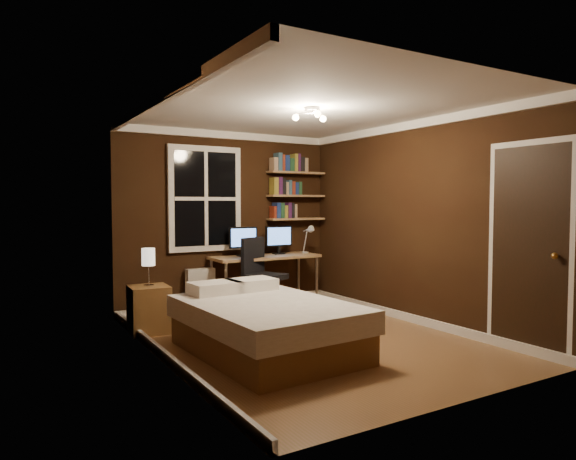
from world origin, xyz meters
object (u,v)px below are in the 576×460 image
bedside_lamp (148,267)px  monitor_left (243,241)px  monitor_right (279,240)px  office_chair (262,285)px  radiator (200,290)px  nightstand (149,309)px  bed (266,326)px  desk (265,260)px  desk_lamp (308,239)px

bedside_lamp → monitor_left: bearing=24.4°
monitor_right → office_chair: bearing=-138.0°
bedside_lamp → radiator: bearing=41.2°
nightstand → bed: bearing=-57.5°
nightstand → desk: (1.85, 0.62, 0.41)m
desk_lamp → office_chair: bearing=-161.0°
monitor_left → monitor_right: 0.58m
radiator → monitor_right: monitor_right is taller
bed → desk_lamp: 2.69m
desk → monitor_right: 0.39m
office_chair → nightstand: bearing=163.8°
bedside_lamp → nightstand: bearing=0.0°
desk → monitor_left: (-0.31, 0.08, 0.27)m
bed → monitor_left: 2.32m
radiator → monitor_left: bearing=-11.9°
bed → desk_lamp: desk_lamp is taller
bedside_lamp → office_chair: bearing=7.7°
nightstand → radiator: (0.94, 0.82, 0.02)m
radiator → monitor_left: 0.89m
bed → monitor_right: (1.34, 2.08, 0.67)m
bedside_lamp → office_chair: size_ratio=0.42×
desk → monitor_right: monitor_right is taller
desk → desk_lamp: desk_lamp is taller
desk_lamp → office_chair: (-0.95, -0.33, -0.57)m
bed → desk_lamp: size_ratio=4.45×
bed → radiator: (0.16, 2.21, 0.02)m
bedside_lamp → monitor_left: 1.70m
radiator → desk_lamp: bearing=-10.0°
bed → nightstand: size_ratio=3.62×
bed → monitor_left: monitor_left is taller
radiator → monitor_right: 1.35m
nightstand → desk_lamp: desk_lamp is taller
bedside_lamp → desk: bearing=18.5°
monitor_right → desk_lamp: bearing=-20.4°
bedside_lamp → office_chair: 1.63m
nightstand → office_chair: 1.60m
bedside_lamp → monitor_left: (1.54, 0.70, 0.19)m
bedside_lamp → office_chair: office_chair is taller
bed → monitor_right: 2.57m
nightstand → office_chair: (1.58, 0.21, 0.12)m
bed → monitor_left: (0.76, 2.08, 0.67)m
desk → monitor_left: bearing=165.9°
desk_lamp → bed: bearing=-132.2°
bedside_lamp → desk: bedside_lamp is taller
bed → monitor_right: bearing=54.2°
bedside_lamp → monitor_right: 2.23m
bed → office_chair: office_chair is taller
desk_lamp → bedside_lamp: bearing=-167.9°
nightstand → bedside_lamp: bedside_lamp is taller
bedside_lamp → desk: (1.85, 0.62, -0.08)m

